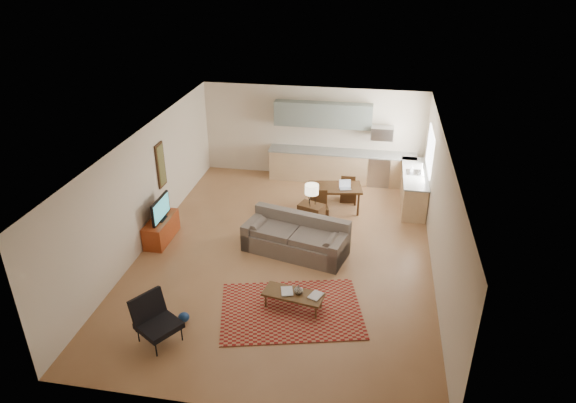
% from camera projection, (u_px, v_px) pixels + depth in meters
% --- Properties ---
extents(room, '(9.00, 9.00, 9.00)m').
position_uv_depth(room, '(286.00, 199.00, 11.13)').
color(room, '#91623D').
rests_on(room, ground).
extents(kitchen_counter_back, '(4.26, 0.64, 0.92)m').
position_uv_depth(kitchen_counter_back, '(341.00, 166.00, 15.06)').
color(kitchen_counter_back, tan).
rests_on(kitchen_counter_back, ground).
extents(kitchen_counter_right, '(0.64, 2.26, 0.92)m').
position_uv_depth(kitchen_counter_right, '(413.00, 188.00, 13.71)').
color(kitchen_counter_right, tan).
rests_on(kitchen_counter_right, ground).
extents(kitchen_range, '(0.62, 0.62, 0.90)m').
position_uv_depth(kitchen_range, '(379.00, 169.00, 14.90)').
color(kitchen_range, '#A5A8AD').
rests_on(kitchen_range, ground).
extents(kitchen_microwave, '(0.62, 0.40, 0.35)m').
position_uv_depth(kitchen_microwave, '(382.00, 133.00, 14.42)').
color(kitchen_microwave, '#A5A8AD').
rests_on(kitchen_microwave, room).
extents(upper_cabinets, '(2.80, 0.34, 0.70)m').
position_uv_depth(upper_cabinets, '(323.00, 115.00, 14.62)').
color(upper_cabinets, slate).
rests_on(upper_cabinets, room).
extents(window_right, '(0.02, 1.40, 1.05)m').
position_uv_depth(window_right, '(430.00, 151.00, 13.17)').
color(window_right, white).
rests_on(window_right, room).
extents(wall_art_left, '(0.06, 0.42, 1.10)m').
position_uv_depth(wall_art_left, '(161.00, 165.00, 12.33)').
color(wall_art_left, olive).
rests_on(wall_art_left, room).
extents(triptych, '(1.70, 0.04, 0.50)m').
position_uv_depth(triptych, '(310.00, 119.00, 14.89)').
color(triptych, beige).
rests_on(triptych, room).
extents(rug, '(3.03, 2.43, 0.02)m').
position_uv_depth(rug, '(291.00, 310.00, 9.86)').
color(rug, maroon).
rests_on(rug, floor).
extents(sofa, '(2.61, 1.63, 0.84)m').
position_uv_depth(sofa, '(295.00, 236.00, 11.55)').
color(sofa, '#61564B').
rests_on(sofa, floor).
extents(coffee_table, '(1.22, 0.66, 0.35)m').
position_uv_depth(coffee_table, '(293.00, 301.00, 9.86)').
color(coffee_table, '#462E15').
rests_on(coffee_table, floor).
extents(book_a, '(0.37, 0.41, 0.03)m').
position_uv_depth(book_a, '(281.00, 292.00, 9.81)').
color(book_a, '#991209').
rests_on(book_a, coffee_table).
extents(book_b, '(0.42, 0.45, 0.02)m').
position_uv_depth(book_b, '(311.00, 294.00, 9.76)').
color(book_b, navy).
rests_on(book_b, coffee_table).
extents(vase, '(0.18, 0.18, 0.18)m').
position_uv_depth(vase, '(299.00, 289.00, 9.75)').
color(vase, black).
rests_on(vase, coffee_table).
extents(armchair, '(1.04, 1.04, 0.86)m').
position_uv_depth(armchair, '(158.00, 322.00, 8.93)').
color(armchair, black).
rests_on(armchair, floor).
extents(tv_credenza, '(0.46, 1.19, 0.55)m').
position_uv_depth(tv_credenza, '(161.00, 229.00, 12.12)').
color(tv_credenza, maroon).
rests_on(tv_credenza, floor).
extents(tv, '(0.09, 0.92, 0.55)m').
position_uv_depth(tv, '(160.00, 209.00, 11.87)').
color(tv, black).
rests_on(tv, tv_credenza).
extents(console_table, '(0.68, 0.57, 0.68)m').
position_uv_depth(console_table, '(311.00, 217.00, 12.53)').
color(console_table, '#341F0F').
rests_on(console_table, floor).
extents(table_lamp, '(0.39, 0.39, 0.55)m').
position_uv_depth(table_lamp, '(312.00, 194.00, 12.25)').
color(table_lamp, beige).
rests_on(table_lamp, console_table).
extents(dining_table, '(1.47, 1.00, 0.69)m').
position_uv_depth(dining_table, '(335.00, 199.00, 13.43)').
color(dining_table, '#341F0F').
rests_on(dining_table, floor).
extents(dining_chair_near, '(0.46, 0.48, 0.79)m').
position_uv_depth(dining_chair_near, '(320.00, 207.00, 12.88)').
color(dining_chair_near, '#341F0F').
rests_on(dining_chair_near, floor).
extents(dining_chair_far, '(0.40, 0.42, 0.80)m').
position_uv_depth(dining_chair_far, '(348.00, 187.00, 13.93)').
color(dining_chair_far, '#341F0F').
rests_on(dining_chair_far, floor).
extents(laptop, '(0.33, 0.28, 0.22)m').
position_uv_depth(laptop, '(346.00, 185.00, 13.10)').
color(laptop, '#A5A8AD').
rests_on(laptop, dining_table).
extents(soap_bottle, '(0.09, 0.09, 0.19)m').
position_uv_depth(soap_bottle, '(412.00, 169.00, 13.49)').
color(soap_bottle, beige).
rests_on(soap_bottle, kitchen_counter_right).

